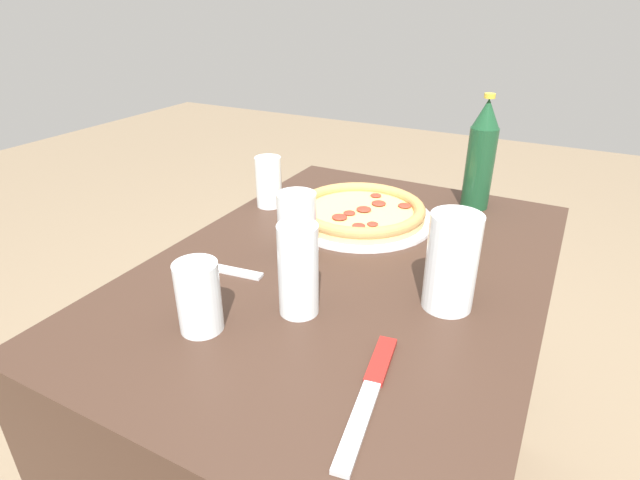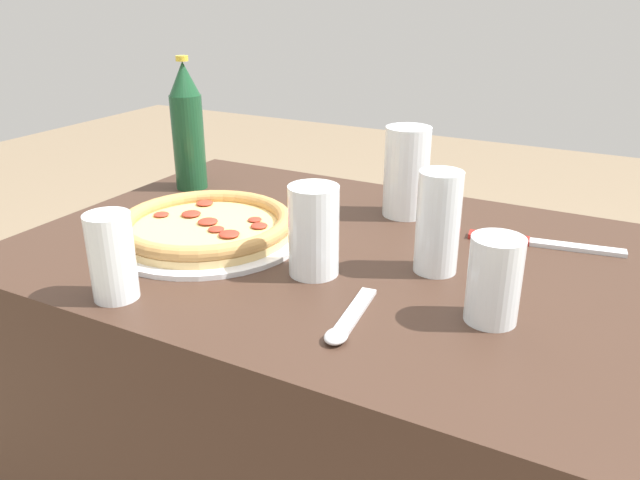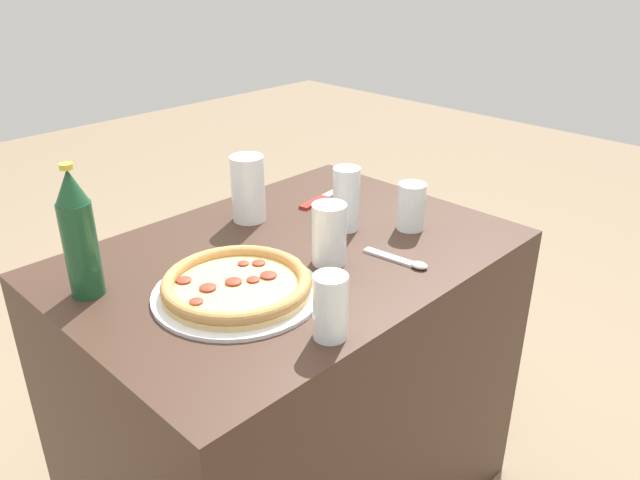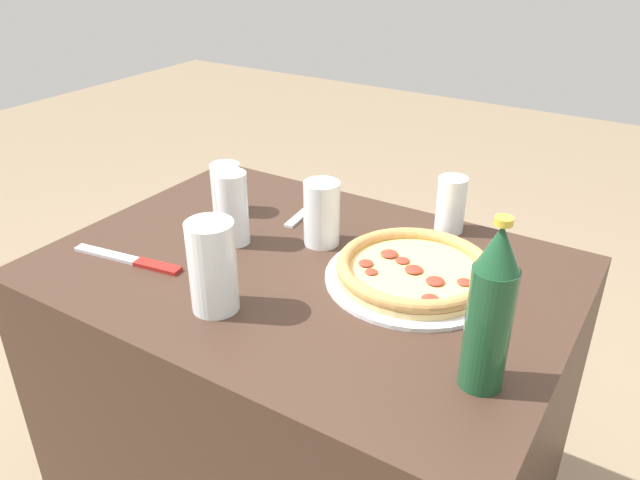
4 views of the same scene
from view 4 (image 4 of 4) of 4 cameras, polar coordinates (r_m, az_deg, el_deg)
table at (r=1.41m, az=-1.20°, el=-15.73°), size 0.97×0.69×0.75m
pizza_pepperoni at (r=1.14m, az=8.64°, el=-2.80°), size 0.32×0.32×0.04m
glass_lemonade at (r=1.04m, az=-9.75°, el=-2.86°), size 0.08×0.08×0.16m
glass_mango_juice at (r=1.32m, az=11.86°, el=2.94°), size 0.06×0.06×0.12m
glass_orange_juice at (r=1.23m, az=0.16°, el=2.34°), size 0.07×0.07×0.13m
glass_cola at (r=1.39m, az=-8.56°, el=4.48°), size 0.07×0.07×0.11m
glass_red_wine at (r=1.25m, az=-7.99°, el=2.63°), size 0.06×0.06×0.15m
beer_bottle at (r=0.86m, az=15.30°, el=-6.21°), size 0.06×0.06×0.26m
knife at (r=1.25m, az=-16.84°, el=-1.78°), size 0.24×0.06×0.01m
spoon at (r=1.40m, az=-1.11°, el=2.88°), size 0.04×0.15×0.01m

